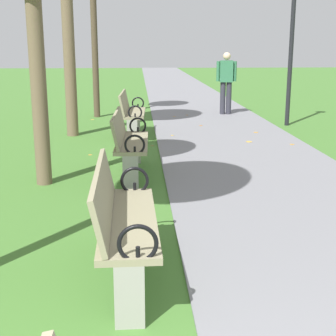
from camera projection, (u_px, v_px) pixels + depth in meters
paved_walkway at (185, 94)px, 18.63m from camera, size 2.81×44.00×0.02m
park_bench_2 at (122, 219)px, 3.92m from camera, size 0.50×1.61×0.90m
park_bench_3 at (129, 142)px, 7.05m from camera, size 0.51×1.61×0.90m
park_bench_4 at (131, 113)px, 10.07m from camera, size 0.53×1.62×0.90m
pedestrian_walking at (226, 80)px, 13.04m from camera, size 0.53×0.26×1.62m
lamp_post at (293, 23)px, 10.98m from camera, size 0.28×0.28×3.48m
scattered_leaves at (218, 183)px, 6.68m from camera, size 4.87×14.06×0.02m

